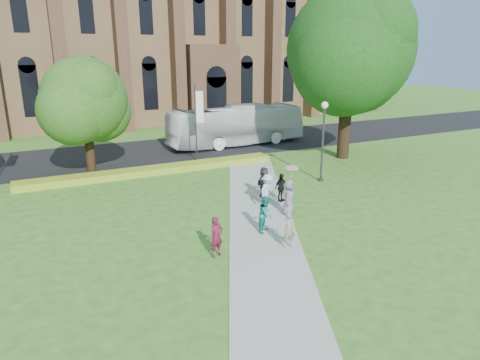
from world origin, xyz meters
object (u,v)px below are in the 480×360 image
tour_coach (237,125)px  pedestrian_0 (216,237)px  large_tree (350,50)px  streetlamp (323,132)px

tour_coach → pedestrian_0: size_ratio=7.44×
pedestrian_0 → large_tree: bearing=19.4°
streetlamp → pedestrian_0: bearing=-146.5°
large_tree → pedestrian_0: (-16.05, -11.49, -7.46)m
tour_coach → pedestrian_0: tour_coach is taller
large_tree → tour_coach: bearing=124.4°
streetlamp → large_tree: bearing=39.3°
large_tree → streetlamp: bearing=-140.7°
large_tree → pedestrian_0: size_ratio=7.63×
tour_coach → large_tree: bearing=-148.7°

